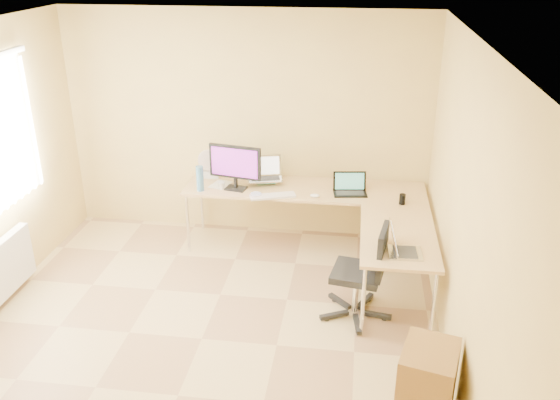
# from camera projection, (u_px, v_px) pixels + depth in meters

# --- Properties ---
(floor) EXTENTS (4.50, 4.50, 0.00)m
(floor) POSITION_uv_depth(u_px,v_px,m) (202.00, 339.00, 5.21)
(floor) COLOR tan
(floor) RESTS_ON ground
(ceiling) EXTENTS (4.50, 4.50, 0.00)m
(ceiling) POSITION_uv_depth(u_px,v_px,m) (182.00, 38.00, 4.16)
(ceiling) COLOR white
(ceiling) RESTS_ON ground
(wall_back) EXTENTS (4.50, 0.00, 4.50)m
(wall_back) POSITION_uv_depth(u_px,v_px,m) (246.00, 125.00, 6.73)
(wall_back) COLOR tan
(wall_back) RESTS_ON ground
(wall_right) EXTENTS (0.00, 4.50, 4.50)m
(wall_right) POSITION_uv_depth(u_px,v_px,m) (464.00, 221.00, 4.42)
(wall_right) COLOR tan
(wall_right) RESTS_ON ground
(desk_main) EXTENTS (2.65, 0.70, 0.73)m
(desk_main) POSITION_uv_depth(u_px,v_px,m) (304.00, 218.00, 6.65)
(desk_main) COLOR tan
(desk_main) RESTS_ON ground
(desk_return) EXTENTS (0.70, 1.30, 0.73)m
(desk_return) POSITION_uv_depth(u_px,v_px,m) (395.00, 268.00, 5.62)
(desk_return) COLOR tan
(desk_return) RESTS_ON ground
(monitor) EXTENTS (0.61, 0.30, 0.51)m
(monitor) POSITION_uv_depth(u_px,v_px,m) (235.00, 168.00, 6.37)
(monitor) COLOR black
(monitor) RESTS_ON desk_main
(book_stack) EXTENTS (0.27, 0.34, 0.05)m
(book_stack) POSITION_uv_depth(u_px,v_px,m) (266.00, 177.00, 6.73)
(book_stack) COLOR teal
(book_stack) RESTS_ON desk_main
(laptop_center) EXTENTS (0.44, 0.38, 0.25)m
(laptop_center) POSITION_uv_depth(u_px,v_px,m) (265.00, 169.00, 6.55)
(laptop_center) COLOR #BABABA
(laptop_center) RESTS_ON desk_main
(laptop_black) EXTENTS (0.39, 0.31, 0.22)m
(laptop_black) POSITION_uv_depth(u_px,v_px,m) (350.00, 184.00, 6.31)
(laptop_black) COLOR black
(laptop_black) RESTS_ON desk_main
(keyboard) EXTENTS (0.50, 0.29, 0.02)m
(keyboard) POSITION_uv_depth(u_px,v_px,m) (273.00, 196.00, 6.27)
(keyboard) COLOR silver
(keyboard) RESTS_ON desk_main
(mouse) EXTENTS (0.11, 0.07, 0.04)m
(mouse) POSITION_uv_depth(u_px,v_px,m) (315.00, 196.00, 6.26)
(mouse) COLOR white
(mouse) RESTS_ON desk_main
(mug) EXTENTS (0.11, 0.11, 0.08)m
(mug) POSITION_uv_depth(u_px,v_px,m) (221.00, 185.00, 6.47)
(mug) COLOR silver
(mug) RESTS_ON desk_main
(cd_stack) EXTENTS (0.13, 0.13, 0.03)m
(cd_stack) POSITION_uv_depth(u_px,v_px,m) (256.00, 195.00, 6.29)
(cd_stack) COLOR #ADADD0
(cd_stack) RESTS_ON desk_main
(water_bottle) EXTENTS (0.10, 0.10, 0.28)m
(water_bottle) POSITION_uv_depth(u_px,v_px,m) (200.00, 179.00, 6.38)
(water_bottle) COLOR teal
(water_bottle) RESTS_ON desk_main
(papers) EXTENTS (0.25, 0.30, 0.01)m
(papers) POSITION_uv_depth(u_px,v_px,m) (221.00, 184.00, 6.59)
(papers) COLOR white
(papers) RESTS_ON desk_main
(white_box) EXTENTS (0.22, 0.17, 0.08)m
(white_box) POSITION_uv_depth(u_px,v_px,m) (210.00, 173.00, 6.81)
(white_box) COLOR silver
(white_box) RESTS_ON desk_main
(desk_fan) EXTENTS (0.29, 0.29, 0.30)m
(desk_fan) POSITION_uv_depth(u_px,v_px,m) (210.00, 164.00, 6.76)
(desk_fan) COLOR silver
(desk_fan) RESTS_ON desk_main
(black_cup) EXTENTS (0.07, 0.07, 0.11)m
(black_cup) POSITION_uv_depth(u_px,v_px,m) (402.00, 199.00, 6.08)
(black_cup) COLOR black
(black_cup) RESTS_ON desk_main
(laptop_return) EXTENTS (0.35, 0.28, 0.23)m
(laptop_return) POSITION_uv_depth(u_px,v_px,m) (406.00, 242.00, 5.08)
(laptop_return) COLOR silver
(laptop_return) RESTS_ON desk_return
(office_chair) EXTENTS (0.65, 0.65, 0.94)m
(office_chair) POSITION_uv_depth(u_px,v_px,m) (357.00, 268.00, 5.35)
(office_chair) COLOR black
(office_chair) RESTS_ON ground
(cabinet) EXTENTS (0.47, 0.53, 0.63)m
(cabinet) POSITION_uv_depth(u_px,v_px,m) (427.00, 387.00, 4.13)
(cabinet) COLOR olive
(cabinet) RESTS_ON ground
(radiator) EXTENTS (0.09, 0.80, 0.55)m
(radiator) POSITION_uv_depth(u_px,v_px,m) (6.00, 266.00, 5.68)
(radiator) COLOR white
(radiator) RESTS_ON ground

